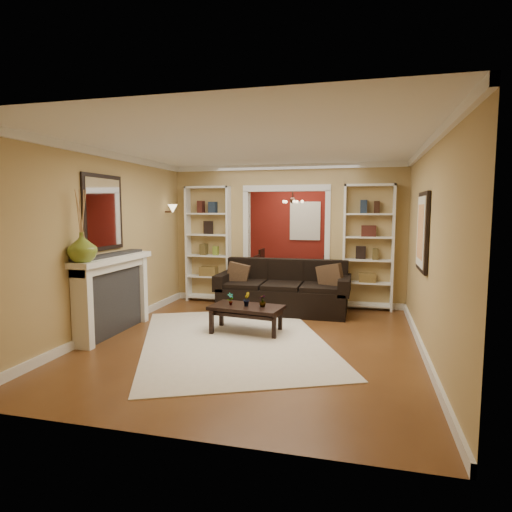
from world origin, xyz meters
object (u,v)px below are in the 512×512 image
(bookshelf_left, at_px, (209,244))
(sofa, at_px, (283,287))
(fireplace, at_px, (115,295))
(bookshelf_right, at_px, (368,248))
(dining_table, at_px, (292,276))
(coffee_table, at_px, (246,319))

(bookshelf_left, bearing_deg, sofa, -19.59)
(bookshelf_left, distance_m, fireplace, 2.65)
(bookshelf_right, bearing_deg, fireplace, -145.20)
(fireplace, bearing_deg, bookshelf_right, 34.80)
(bookshelf_right, relative_size, dining_table, 1.34)
(bookshelf_right, height_order, fireplace, bookshelf_right)
(bookshelf_right, distance_m, dining_table, 2.54)
(sofa, height_order, bookshelf_left, bookshelf_left)
(fireplace, bearing_deg, sofa, 41.94)
(coffee_table, bearing_deg, sofa, 86.28)
(bookshelf_left, height_order, bookshelf_right, same)
(bookshelf_right, relative_size, fireplace, 1.35)
(sofa, xyz_separation_m, fireplace, (-2.17, -1.95, 0.12))
(dining_table, bearing_deg, bookshelf_right, -135.34)
(dining_table, bearing_deg, coffee_table, 178.66)
(sofa, xyz_separation_m, bookshelf_right, (1.47, 0.58, 0.69))
(sofa, xyz_separation_m, coffee_table, (-0.30, -1.41, -0.26))
(coffee_table, bearing_deg, fireplace, -155.68)
(coffee_table, distance_m, bookshelf_right, 2.82)
(bookshelf_right, bearing_deg, coffee_table, -131.63)
(coffee_table, distance_m, dining_table, 3.69)
(bookshelf_left, relative_size, dining_table, 1.34)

